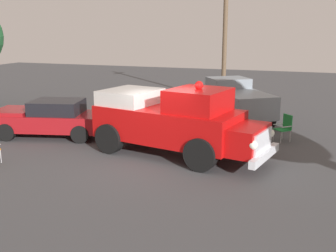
{
  "coord_description": "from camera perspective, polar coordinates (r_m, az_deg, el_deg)",
  "views": [
    {
      "loc": [
        11.87,
        4.49,
        4.23
      ],
      "look_at": [
        -0.72,
        0.07,
        0.97
      ],
      "focal_mm": 43.28,
      "sensor_mm": 36.0,
      "label": 1
    }
  ],
  "objects": [
    {
      "name": "spectator_seated",
      "position": [
        18.76,
        -3.85,
        2.82
      ],
      "size": [
        0.62,
        0.52,
        1.29
      ],
      "color": "#383842",
      "rests_on": "ground"
    },
    {
      "name": "traffic_cone",
      "position": [
        16.13,
        11.68,
        -0.66
      ],
      "size": [
        0.4,
        0.4,
        0.64
      ],
      "color": "orange",
      "rests_on": "ground"
    },
    {
      "name": "classic_hot_rod",
      "position": [
        16.7,
        -16.34,
        1.1
      ],
      "size": [
        2.81,
        4.67,
        1.46
      ],
      "color": "black",
      "rests_on": "ground"
    },
    {
      "name": "lawn_chair_spare",
      "position": [
        16.02,
        16.13,
        0.02
      ],
      "size": [
        0.69,
        0.69,
        1.02
      ],
      "color": "#B7BABF",
      "rests_on": "ground"
    },
    {
      "name": "parked_pickup",
      "position": [
        18.95,
        9.46,
        3.67
      ],
      "size": [
        4.98,
        4.19,
        1.9
      ],
      "color": "black",
      "rests_on": "ground"
    },
    {
      "name": "vintage_fire_truck",
      "position": [
        13.57,
        0.84,
        0.79
      ],
      "size": [
        3.44,
        6.27,
        2.59
      ],
      "color": "black",
      "rests_on": "ground"
    },
    {
      "name": "utility_pole",
      "position": [
        23.88,
        8.02,
        12.67
      ],
      "size": [
        1.7,
        0.26,
        7.42
      ],
      "color": "brown",
      "rests_on": "ground"
    },
    {
      "name": "lawn_chair_near_truck",
      "position": [
        18.88,
        -3.58,
        2.56
      ],
      "size": [
        0.62,
        0.63,
        1.02
      ],
      "color": "#B7BABF",
      "rests_on": "ground"
    },
    {
      "name": "ground_plane",
      "position": [
        13.38,
        -1.3,
        -4.73
      ],
      "size": [
        60.0,
        60.0,
        0.0
      ],
      "primitive_type": "plane",
      "color": "#424244"
    }
  ]
}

